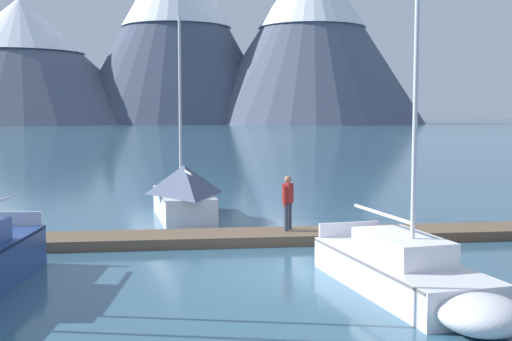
{
  "coord_description": "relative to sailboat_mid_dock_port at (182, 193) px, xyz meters",
  "views": [
    {
      "loc": [
        -3.27,
        -15.6,
        3.92
      ],
      "look_at": [
        0.0,
        6.0,
        2.0
      ],
      "focal_mm": 46.41,
      "sensor_mm": 36.0,
      "label": 1
    }
  ],
  "objects": [
    {
      "name": "ground_plane",
      "position": [
        2.33,
        -8.92,
        -0.95
      ],
      "size": [
        700.0,
        700.0,
        0.0
      ],
      "primitive_type": "plane",
      "color": "#335B75"
    },
    {
      "name": "mountain_west_summit",
      "position": [
        -47.44,
        219.32,
        21.98
      ],
      "size": [
        95.85,
        95.85,
        43.8
      ],
      "color": "#4C566B",
      "rests_on": "ground"
    },
    {
      "name": "mountain_central_massif",
      "position": [
        6.96,
        219.74,
        35.59
      ],
      "size": [
        75.34,
        75.34,
        68.92
      ],
      "color": "#424C60",
      "rests_on": "ground"
    },
    {
      "name": "mountain_shoulder_ridge",
      "position": [
        53.99,
        206.24,
        31.5
      ],
      "size": [
        79.28,
        79.28,
        61.73
      ],
      "color": "#4C566B",
      "rests_on": "ground"
    },
    {
      "name": "dock",
      "position": [
        2.33,
        -4.92,
        -0.8
      ],
      "size": [
        28.08,
        2.46,
        0.3
      ],
      "color": "brown",
      "rests_on": "ground"
    },
    {
      "name": "sailboat_mid_dock_port",
      "position": [
        0.0,
        0.0,
        0.0
      ],
      "size": [
        2.34,
        6.08,
        7.47
      ],
      "color": "white",
      "rests_on": "ground"
    },
    {
      "name": "sailboat_mid_dock_starboard",
      "position": [
        4.35,
        -11.37,
        -0.44
      ],
      "size": [
        2.55,
        6.7,
        6.96
      ],
      "color": "silver",
      "rests_on": "ground"
    },
    {
      "name": "person_on_dock",
      "position": [
        3.03,
        -4.79,
        0.32
      ],
      "size": [
        0.4,
        0.5,
        1.69
      ],
      "color": "#384256",
      "rests_on": "dock"
    }
  ]
}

